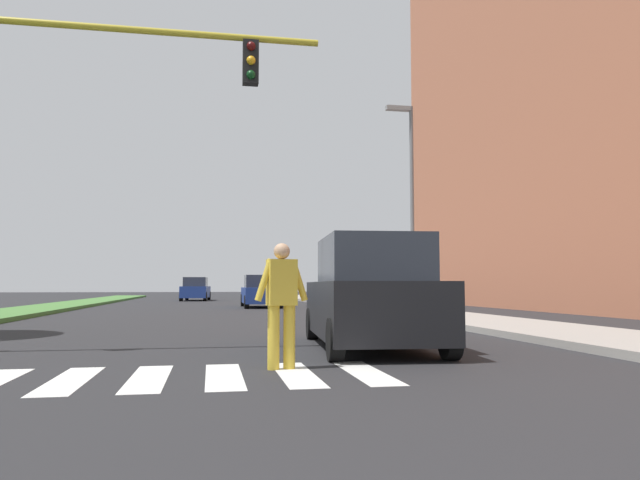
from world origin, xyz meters
name	(u,v)px	position (x,y,z in m)	size (l,w,h in m)	color
ground_plane	(204,309)	(0.00, 30.00, 0.00)	(140.00, 140.00, 0.00)	#262628
crosswalk	(187,377)	(0.00, 8.71, 0.00)	(4.95, 2.20, 0.01)	silver
median_strip	(32,310)	(-7.05, 28.00, 0.07)	(2.70, 64.00, 0.15)	#477A38
sidewalk_right	(378,308)	(7.91, 28.00, 0.07)	(3.00, 64.00, 0.15)	#9E9991
street_lamp_right	(409,189)	(7.31, 21.68, 4.59)	(1.02, 0.24, 7.50)	slate
pedestrian_performer	(282,299)	(1.22, 9.19, 0.93)	(0.75, 0.30, 1.69)	gold
suv_crossing	(370,296)	(3.09, 11.55, 0.93)	(2.28, 4.73, 1.97)	black
sedan_midblock	(261,292)	(2.76, 31.59, 0.76)	(1.82, 4.33, 1.63)	navy
sedan_distant	(196,290)	(-0.79, 45.51, 0.78)	(2.16, 4.68, 1.68)	navy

